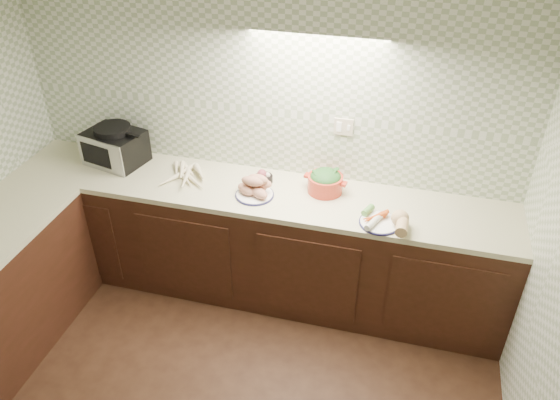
% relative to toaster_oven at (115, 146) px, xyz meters
% --- Properties ---
extents(room, '(3.60, 3.60, 2.60)m').
position_rel_toaster_oven_xyz_m(room, '(1.12, -1.61, 0.59)').
color(room, black).
rests_on(room, ground).
extents(counter, '(3.60, 3.60, 0.90)m').
position_rel_toaster_oven_xyz_m(counter, '(0.44, -0.93, -0.59)').
color(counter, black).
rests_on(counter, ground).
extents(toaster_oven, '(0.47, 0.40, 0.29)m').
position_rel_toaster_oven_xyz_m(toaster_oven, '(0.00, 0.00, 0.00)').
color(toaster_oven, black).
rests_on(toaster_oven, counter).
extents(parsnip_pile, '(0.35, 0.34, 0.07)m').
position_rel_toaster_oven_xyz_m(parsnip_pile, '(0.60, -0.08, -0.11)').
color(parsnip_pile, beige).
rests_on(parsnip_pile, counter).
extents(sweet_potato_plate, '(0.27, 0.27, 0.16)m').
position_rel_toaster_oven_xyz_m(sweet_potato_plate, '(1.14, -0.17, -0.07)').
color(sweet_potato_plate, '#181741').
rests_on(sweet_potato_plate, counter).
extents(onion_bowl, '(0.13, 0.13, 0.10)m').
position_rel_toaster_oven_xyz_m(onion_bowl, '(1.15, 0.01, -0.10)').
color(onion_bowl, black).
rests_on(onion_bowl, counter).
extents(dutch_oven, '(0.31, 0.28, 0.17)m').
position_rel_toaster_oven_xyz_m(dutch_oven, '(1.60, 0.00, -0.05)').
color(dutch_oven, red).
rests_on(dutch_oven, counter).
extents(veg_plate, '(0.33, 0.27, 0.12)m').
position_rel_toaster_oven_xyz_m(veg_plate, '(2.06, -0.28, -0.09)').
color(veg_plate, '#181741').
rests_on(veg_plate, counter).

